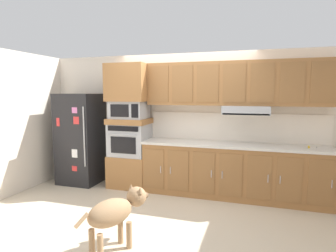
% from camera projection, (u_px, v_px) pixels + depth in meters
% --- Properties ---
extents(ground_plane, '(9.60, 9.60, 0.00)m').
position_uv_depth(ground_plane, '(169.00, 206.00, 4.41)').
color(ground_plane, beige).
extents(back_kitchen_wall, '(6.20, 0.12, 2.50)m').
position_uv_depth(back_kitchen_wall, '(186.00, 121.00, 5.32)').
color(back_kitchen_wall, silver).
rests_on(back_kitchen_wall, ground).
extents(side_panel_left, '(0.12, 7.10, 2.50)m').
position_uv_depth(side_panel_left, '(21.00, 122.00, 5.10)').
color(side_panel_left, silver).
rests_on(side_panel_left, ground).
extents(refrigerator, '(0.76, 0.73, 1.76)m').
position_uv_depth(refrigerator, '(81.00, 138.00, 5.56)').
color(refrigerator, black).
rests_on(refrigerator, ground).
extents(oven_base_cabinet, '(0.74, 0.62, 0.60)m').
position_uv_depth(oven_base_cabinet, '(131.00, 170.00, 5.38)').
color(oven_base_cabinet, '#996638').
rests_on(oven_base_cabinet, ground).
extents(built_in_oven, '(0.70, 0.62, 0.60)m').
position_uv_depth(built_in_oven, '(130.00, 139.00, 5.31)').
color(built_in_oven, '#A8AAAF').
rests_on(built_in_oven, oven_base_cabinet).
extents(appliance_mid_shelf, '(0.74, 0.62, 0.10)m').
position_uv_depth(appliance_mid_shelf, '(130.00, 121.00, 5.27)').
color(appliance_mid_shelf, '#996638').
rests_on(appliance_mid_shelf, built_in_oven).
extents(microwave, '(0.64, 0.54, 0.32)m').
position_uv_depth(microwave, '(130.00, 110.00, 5.25)').
color(microwave, '#A8AAAF').
rests_on(microwave, appliance_mid_shelf).
extents(appliance_upper_cabinet, '(0.74, 0.62, 0.68)m').
position_uv_depth(appliance_upper_cabinet, '(129.00, 83.00, 5.19)').
color(appliance_upper_cabinet, '#996638').
rests_on(appliance_upper_cabinet, microwave).
extents(lower_cabinet_run, '(3.06, 0.63, 0.88)m').
position_uv_depth(lower_cabinet_run, '(232.00, 171.00, 4.80)').
color(lower_cabinet_run, '#996638').
rests_on(lower_cabinet_run, ground).
extents(countertop_slab, '(3.10, 0.64, 0.04)m').
position_uv_depth(countertop_slab, '(233.00, 145.00, 4.75)').
color(countertop_slab, beige).
rests_on(countertop_slab, lower_cabinet_run).
extents(backsplash_panel, '(3.10, 0.02, 0.50)m').
position_uv_depth(backsplash_panel, '(234.00, 127.00, 4.99)').
color(backsplash_panel, white).
rests_on(backsplash_panel, countertop_slab).
extents(upper_cabinet_with_hood, '(3.06, 0.48, 0.88)m').
position_uv_depth(upper_cabinet_with_hood, '(236.00, 85.00, 4.74)').
color(upper_cabinet_with_hood, '#996638').
rests_on(upper_cabinet_with_hood, backsplash_panel).
extents(screwdriver, '(0.14, 0.13, 0.03)m').
position_uv_depth(screwdriver, '(310.00, 147.00, 4.37)').
color(screwdriver, yellow).
rests_on(screwdriver, countertop_slab).
extents(dog, '(0.54, 0.92, 0.68)m').
position_uv_depth(dog, '(116.00, 211.00, 3.15)').
color(dog, '#997551').
rests_on(dog, ground).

